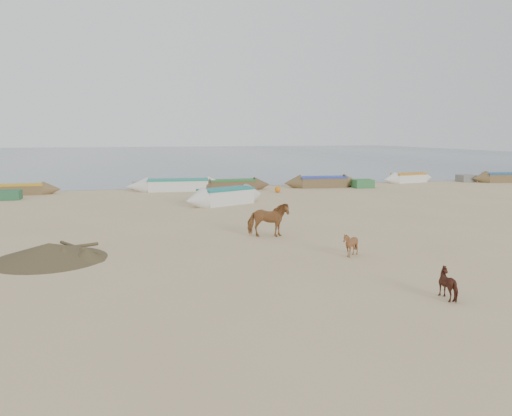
% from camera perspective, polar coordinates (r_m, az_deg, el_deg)
% --- Properties ---
extents(ground, '(140.00, 140.00, 0.00)m').
position_cam_1_polar(ground, '(17.95, 3.11, -5.01)').
color(ground, tan).
rests_on(ground, ground).
extents(sea, '(160.00, 160.00, 0.00)m').
position_cam_1_polar(sea, '(98.89, -11.10, 5.97)').
color(sea, slate).
rests_on(sea, ground).
extents(cow_adult, '(1.81, 1.13, 1.42)m').
position_cam_1_polar(cow_adult, '(20.32, 1.39, -1.35)').
color(cow_adult, brown).
rests_on(cow_adult, ground).
extents(calf_front, '(0.81, 0.73, 0.85)m').
position_cam_1_polar(calf_front, '(17.44, 10.75, -4.12)').
color(calf_front, brown).
rests_on(calf_front, ground).
extents(calf_right, '(0.90, 0.97, 0.78)m').
position_cam_1_polar(calf_right, '(13.83, 21.39, -8.07)').
color(calf_right, '#51261A').
rests_on(calf_right, ground).
extents(near_canoe, '(5.59, 3.65, 0.98)m').
position_cam_1_polar(near_canoe, '(29.72, -3.47, 1.36)').
color(near_canoe, silver).
rests_on(near_canoe, ground).
extents(debris_pile, '(4.00, 4.00, 0.56)m').
position_cam_1_polar(debris_pile, '(18.18, -22.58, -4.59)').
color(debris_pile, brown).
rests_on(debris_pile, ground).
extents(waterline_canoes, '(58.31, 4.48, 0.89)m').
position_cam_1_polar(waterline_canoes, '(37.28, -6.65, 2.66)').
color(waterline_canoes, brown).
rests_on(waterline_canoes, ground).
extents(beach_clutter, '(45.80, 5.38, 0.64)m').
position_cam_1_polar(beach_clutter, '(37.69, 0.67, 2.61)').
color(beach_clutter, '#295C39').
rests_on(beach_clutter, ground).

